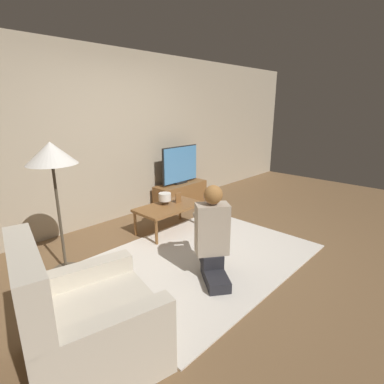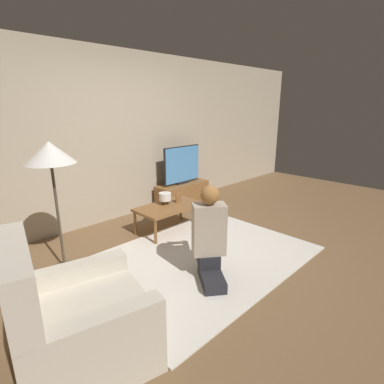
{
  "view_description": "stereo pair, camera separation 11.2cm",
  "coord_description": "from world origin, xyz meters",
  "px_view_note": "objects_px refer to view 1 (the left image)",
  "views": [
    {
      "loc": [
        -2.46,
        -2.15,
        1.78
      ],
      "look_at": [
        0.51,
        0.66,
        0.59
      ],
      "focal_mm": 28.0,
      "sensor_mm": 36.0,
      "label": 1
    },
    {
      "loc": [
        -2.38,
        -2.23,
        1.78
      ],
      "look_at": [
        0.51,
        0.66,
        0.59
      ],
      "focal_mm": 28.0,
      "sensor_mm": 36.0,
      "label": 2
    }
  ],
  "objects_px": {
    "table_lamp": "(165,198)",
    "armchair": "(86,326)",
    "tv": "(180,165)",
    "floor_lamp": "(52,159)",
    "coffee_table": "(169,208)",
    "person_kneeling": "(212,233)"
  },
  "relations": [
    {
      "from": "table_lamp",
      "to": "armchair",
      "type": "bearing_deg",
      "value": -144.66
    },
    {
      "from": "tv",
      "to": "floor_lamp",
      "type": "xyz_separation_m",
      "value": [
        -2.51,
        -0.73,
        0.51
      ]
    },
    {
      "from": "tv",
      "to": "armchair",
      "type": "xyz_separation_m",
      "value": [
        -2.95,
        -2.06,
        -0.44
      ]
    },
    {
      "from": "floor_lamp",
      "to": "armchair",
      "type": "xyz_separation_m",
      "value": [
        -0.44,
        -1.34,
        -0.95
      ]
    },
    {
      "from": "armchair",
      "to": "floor_lamp",
      "type": "bearing_deg",
      "value": -5.27
    },
    {
      "from": "tv",
      "to": "coffee_table",
      "type": "bearing_deg",
      "value": -142.25
    },
    {
      "from": "armchair",
      "to": "coffee_table",
      "type": "bearing_deg",
      "value": -43.58
    },
    {
      "from": "tv",
      "to": "coffee_table",
      "type": "height_order",
      "value": "tv"
    },
    {
      "from": "floor_lamp",
      "to": "person_kneeling",
      "type": "xyz_separation_m",
      "value": [
        1.04,
        -1.24,
        -0.75
      ]
    },
    {
      "from": "tv",
      "to": "person_kneeling",
      "type": "distance_m",
      "value": 2.47
    },
    {
      "from": "armchair",
      "to": "person_kneeling",
      "type": "relative_size",
      "value": 1.03
    },
    {
      "from": "tv",
      "to": "person_kneeling",
      "type": "relative_size",
      "value": 0.82
    },
    {
      "from": "armchair",
      "to": "tv",
      "type": "bearing_deg",
      "value": -42.18
    },
    {
      "from": "coffee_table",
      "to": "table_lamp",
      "type": "distance_m",
      "value": 0.17
    },
    {
      "from": "tv",
      "to": "table_lamp",
      "type": "height_order",
      "value": "tv"
    },
    {
      "from": "coffee_table",
      "to": "armchair",
      "type": "xyz_separation_m",
      "value": [
        -1.98,
        -1.32,
        -0.04
      ]
    },
    {
      "from": "armchair",
      "to": "table_lamp",
      "type": "height_order",
      "value": "armchair"
    },
    {
      "from": "coffee_table",
      "to": "armchair",
      "type": "distance_m",
      "value": 2.38
    },
    {
      "from": "tv",
      "to": "table_lamp",
      "type": "bearing_deg",
      "value": -145.67
    },
    {
      "from": "tv",
      "to": "armchair",
      "type": "height_order",
      "value": "tv"
    },
    {
      "from": "armchair",
      "to": "table_lamp",
      "type": "distance_m",
      "value": 2.44
    },
    {
      "from": "coffee_table",
      "to": "armchair",
      "type": "relative_size",
      "value": 0.93
    }
  ]
}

